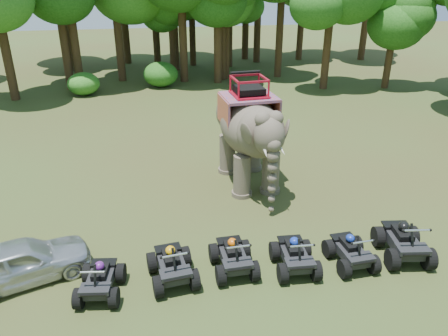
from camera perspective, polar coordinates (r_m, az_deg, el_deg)
The scene contains 31 objects.
ground at distance 14.83m, azimuth 0.85°, elevation -8.61°, with size 110.00×110.00×0.00m, color #47381E.
elephant at distance 17.42m, azimuth 3.26°, elevation 4.84°, with size 2.33×5.30×4.46m, color brown, non-canonical shape.
parked_car at distance 13.77m, azimuth -24.97°, elevation -11.02°, with size 1.51×3.75×1.28m, color silver.
atv_0 at distance 12.58m, azimuth -15.97°, elevation -13.45°, with size 1.14×1.57×1.16m, color black, non-canonical shape.
atv_1 at distance 12.64m, azimuth -6.82°, elevation -12.00°, with size 1.25×1.71×1.27m, color black, non-canonical shape.
atv_2 at distance 12.92m, azimuth 1.24°, elevation -11.00°, with size 1.21×1.66×1.23m, color black, non-canonical shape.
atv_3 at distance 13.13m, azimuth 9.28°, elevation -10.73°, with size 1.21×1.65×1.23m, color black, non-canonical shape.
atv_4 at distance 13.70m, azimuth 16.31°, elevation -9.96°, with size 1.15×1.58×1.17m, color black, non-canonical shape.
atv_5 at distance 14.51m, azimuth 22.49°, elevation -8.37°, with size 1.35×1.85×1.37m, color black, non-canonical shape.
tree_0 at distance 36.64m, azimuth -6.82°, elevation 17.40°, with size 4.93×4.93×7.04m, color #195114, non-canonical shape.
tree_1 at distance 35.07m, azimuth 0.25°, elevation 18.45°, with size 5.96×5.96×8.52m, color #195114, non-canonical shape.
tree_2 at distance 35.88m, azimuth 7.36°, elevation 18.49°, with size 6.04×6.04×8.62m, color #195114, non-canonical shape.
tree_3 at distance 32.70m, azimuth 13.53°, elevation 17.26°, with size 5.90×5.90×8.43m, color #195114, non-canonical shape.
tree_4 at distance 34.29m, azimuth 21.07°, elevation 15.29°, with size 4.76×4.76×6.80m, color #195114, non-canonical shape.
tree_29 at distance 32.10m, azimuth -27.15°, elevation 16.27°, with size 6.73×6.73×9.62m, color #195114, non-canonical shape.
tree_30 at distance 33.54m, azimuth -20.45°, elevation 17.10°, with size 6.29×6.29×8.99m, color #195114, non-canonical shape.
tree_31 at distance 35.10m, azimuth -13.90°, elevation 18.97°, with size 6.98×6.98×9.97m, color #195114, non-canonical shape.
tree_32 at distance 33.62m, azimuth -0.85°, elevation 18.77°, with size 6.45×6.45×9.21m, color #195114, non-canonical shape.
tree_33 at distance 41.66m, azimuth 4.49°, elevation 20.77°, with size 7.35×7.35×10.51m, color #195114, non-canonical shape.
tree_34 at distance 34.57m, azimuth -0.26°, elevation 18.06°, with size 5.71×5.71×8.16m, color #195114, non-canonical shape.
tree_35 at distance 41.50m, azimuth -9.13°, elevation 20.70°, with size 7.51×7.51×10.73m, color #195114, non-canonical shape.
tree_36 at distance 43.31m, azimuth 10.17°, elevation 19.96°, with size 6.64×6.64×9.48m, color #195114, non-canonical shape.
tree_37 at distance 41.93m, azimuth -13.06°, elevation 20.19°, with size 7.26×7.26×10.38m, color #195114, non-canonical shape.
tree_39 at distance 43.07m, azimuth 2.89°, elevation 21.10°, with size 7.52×7.52×10.74m, color #195114, non-canonical shape.
tree_40 at distance 39.70m, azimuth 0.72°, elevation 18.75°, with size 5.53×5.53×7.90m, color #195114, non-canonical shape.
tree_41 at distance 34.11m, azimuth -5.53°, elevation 19.77°, with size 7.29×7.29×10.42m, color #195114, non-canonical shape.
tree_42 at distance 33.43m, azimuth -19.34°, elevation 18.08°, with size 6.97×6.97×9.96m, color #195114, non-canonical shape.
tree_43 at distance 40.26m, azimuth -4.22°, elevation 19.17°, with size 5.92×5.92×8.45m, color #195114, non-canonical shape.
tree_44 at distance 39.83m, azimuth -20.43°, elevation 18.55°, with size 6.71×6.71×9.59m, color #195114, non-canonical shape.
tree_46 at distance 42.52m, azimuth -20.10°, elevation 19.26°, with size 7.07×7.07×10.10m, color #195114, non-canonical shape.
tree_47 at distance 38.32m, azimuth -6.57°, elevation 19.52°, with size 6.59×6.59×9.41m, color #195114, non-canonical shape.
Camera 1 is at (-2.45, -12.13, 8.18)m, focal length 35.00 mm.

